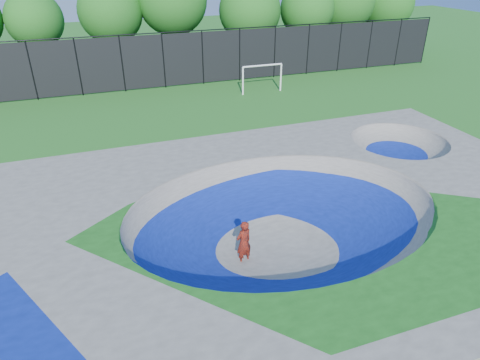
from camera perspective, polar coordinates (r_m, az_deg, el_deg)
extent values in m
plane|color=#1E5F1A|center=(15.44, 5.61, -8.26)|extent=(120.00, 120.00, 0.00)
cube|color=gray|center=(15.00, 5.74, -5.96)|extent=(22.00, 14.00, 1.50)
imported|color=red|center=(14.00, 0.50, -8.33)|extent=(0.68, 0.55, 1.60)
cube|color=black|center=(14.48, 0.48, -10.80)|extent=(0.80, 0.52, 0.05)
cylinder|color=white|center=(31.28, 0.39, 13.05)|extent=(0.12, 0.12, 1.98)
cylinder|color=white|center=(32.40, 5.46, 13.46)|extent=(0.12, 0.12, 1.98)
cylinder|color=white|center=(31.57, 3.01, 15.00)|extent=(2.97, 0.12, 0.12)
cylinder|color=black|center=(33.07, -26.01, 12.93)|extent=(0.09, 0.09, 4.00)
cylinder|color=black|center=(32.89, -20.74, 13.86)|extent=(0.09, 0.09, 4.00)
cylinder|color=black|center=(33.00, -15.43, 14.68)|extent=(0.09, 0.09, 4.00)
cylinder|color=black|center=(33.37, -10.15, 15.37)|extent=(0.09, 0.09, 4.00)
cylinder|color=black|center=(34.00, -5.00, 15.92)|extent=(0.09, 0.09, 4.00)
cylinder|color=black|center=(34.89, -0.05, 16.33)|extent=(0.09, 0.09, 4.00)
cylinder|color=black|center=(36.00, 4.64, 16.61)|extent=(0.09, 0.09, 4.00)
cylinder|color=black|center=(37.32, 9.03, 16.78)|extent=(0.09, 0.09, 4.00)
cylinder|color=black|center=(38.82, 13.11, 16.85)|extent=(0.09, 0.09, 4.00)
cylinder|color=black|center=(40.50, 16.87, 16.85)|extent=(0.09, 0.09, 4.00)
cylinder|color=black|center=(42.32, 20.32, 16.79)|extent=(0.09, 0.09, 4.00)
cylinder|color=black|center=(44.26, 23.47, 16.68)|extent=(0.09, 0.09, 4.00)
cube|color=black|center=(33.37, -10.15, 15.37)|extent=(48.00, 0.03, 3.80)
cylinder|color=black|center=(33.00, -10.46, 18.75)|extent=(48.00, 0.08, 0.08)
cylinder|color=#432C21|center=(36.81, -24.71, 13.92)|extent=(0.44, 0.44, 3.27)
sphere|color=#1B6119|center=(36.30, -25.75, 18.72)|extent=(4.09, 4.09, 4.09)
cylinder|color=#432C21|center=(38.94, -16.19, 15.75)|extent=(0.44, 0.44, 2.98)
sphere|color=#1B6119|center=(38.42, -16.91, 20.70)|extent=(5.12, 5.12, 5.12)
cylinder|color=#432C21|center=(39.26, -8.59, 16.98)|extent=(0.44, 0.44, 3.49)
sphere|color=#1B6119|center=(38.71, -9.03, 22.64)|extent=(5.73, 5.73, 5.73)
cylinder|color=#432C21|center=(39.89, 1.27, 16.87)|extent=(0.44, 0.44, 2.70)
sphere|color=#1B6119|center=(39.37, 1.32, 21.64)|extent=(5.29, 5.29, 5.29)
cylinder|color=#432C21|center=(41.83, 8.61, 17.21)|extent=(0.44, 0.44, 2.85)
sphere|color=#1B6119|center=(41.36, 8.94, 21.60)|extent=(4.80, 4.80, 4.80)
cylinder|color=#432C21|center=(44.98, 13.16, 17.64)|extent=(0.44, 0.44, 2.95)
sphere|color=#1B6119|center=(44.51, 13.71, 22.24)|extent=(5.79, 5.79, 5.79)
cylinder|color=#432C21|center=(48.31, 18.28, 17.50)|extent=(0.44, 0.44, 2.65)
sphere|color=#1B6119|center=(47.89, 18.91, 21.42)|extent=(5.41, 5.41, 5.41)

